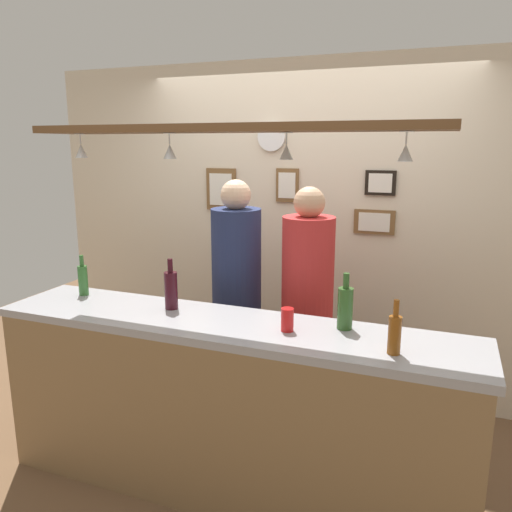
# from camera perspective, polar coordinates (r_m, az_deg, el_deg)

# --- Properties ---
(ground_plane) EXTENTS (8.00, 8.00, 0.00)m
(ground_plane) POSITION_cam_1_polar(r_m,az_deg,el_deg) (3.51, -0.64, -21.55)
(ground_plane) COLOR brown
(back_wall) EXTENTS (4.40, 0.06, 2.60)m
(back_wall) POSITION_cam_1_polar(r_m,az_deg,el_deg) (4.00, 5.20, 2.94)
(back_wall) COLOR beige
(back_wall) RESTS_ON ground_plane
(bar_counter) EXTENTS (2.70, 0.55, 1.02)m
(bar_counter) POSITION_cam_1_polar(r_m,az_deg,el_deg) (2.75, -4.72, -15.08)
(bar_counter) COLOR #99999E
(bar_counter) RESTS_ON ground_plane
(overhead_glass_rack) EXTENTS (2.20, 0.36, 0.04)m
(overhead_glass_rack) POSITION_cam_1_polar(r_m,az_deg,el_deg) (2.63, -3.26, 14.30)
(overhead_glass_rack) COLOR brown
(hanging_wineglass_far_left) EXTENTS (0.07, 0.07, 0.13)m
(hanging_wineglass_far_left) POSITION_cam_1_polar(r_m,az_deg,el_deg) (3.04, -19.25, 11.30)
(hanging_wineglass_far_left) COLOR silver
(hanging_wineglass_far_left) RESTS_ON overhead_glass_rack
(hanging_wineglass_left) EXTENTS (0.07, 0.07, 0.13)m
(hanging_wineglass_left) POSITION_cam_1_polar(r_m,az_deg,el_deg) (2.71, -9.77, 11.73)
(hanging_wineglass_left) COLOR silver
(hanging_wineglass_left) RESTS_ON overhead_glass_rack
(hanging_wineglass_center_left) EXTENTS (0.07, 0.07, 0.13)m
(hanging_wineglass_center_left) POSITION_cam_1_polar(r_m,az_deg,el_deg) (2.55, 3.47, 11.84)
(hanging_wineglass_center_left) COLOR silver
(hanging_wineglass_center_left) RESTS_ON overhead_glass_rack
(hanging_wineglass_center) EXTENTS (0.07, 0.07, 0.13)m
(hanging_wineglass_center) POSITION_cam_1_polar(r_m,az_deg,el_deg) (2.37, 16.64, 11.29)
(hanging_wineglass_center) COLOR silver
(hanging_wineglass_center) RESTS_ON overhead_glass_rack
(person_middle_navy_shirt) EXTENTS (0.34, 0.34, 1.74)m
(person_middle_navy_shirt) POSITION_cam_1_polar(r_m,az_deg,el_deg) (3.46, -2.22, -2.73)
(person_middle_navy_shirt) COLOR #2D334C
(person_middle_navy_shirt) RESTS_ON ground_plane
(person_right_red_shirt) EXTENTS (0.34, 0.34, 1.71)m
(person_right_red_shirt) POSITION_cam_1_polar(r_m,az_deg,el_deg) (3.31, 5.86, -3.90)
(person_right_red_shirt) COLOR #2D334C
(person_right_red_shirt) RESTS_ON ground_plane
(bottle_wine_dark_red) EXTENTS (0.08, 0.08, 0.30)m
(bottle_wine_dark_red) POSITION_cam_1_polar(r_m,az_deg,el_deg) (2.97, -9.64, -3.74)
(bottle_wine_dark_red) COLOR #380F19
(bottle_wine_dark_red) RESTS_ON bar_counter
(bottle_beer_amber_tall) EXTENTS (0.06, 0.06, 0.26)m
(bottle_beer_amber_tall) POSITION_cam_1_polar(r_m,az_deg,el_deg) (2.40, 15.48, -8.46)
(bottle_beer_amber_tall) COLOR brown
(bottle_beer_amber_tall) RESTS_ON bar_counter
(bottle_champagne_green) EXTENTS (0.08, 0.08, 0.30)m
(bottle_champagne_green) POSITION_cam_1_polar(r_m,az_deg,el_deg) (2.65, 10.10, -5.73)
(bottle_champagne_green) COLOR #2D5623
(bottle_champagne_green) RESTS_ON bar_counter
(bottle_beer_green_import) EXTENTS (0.06, 0.06, 0.26)m
(bottle_beer_green_import) POSITION_cam_1_polar(r_m,az_deg,el_deg) (3.38, -19.07, -2.51)
(bottle_beer_green_import) COLOR #336B2D
(bottle_beer_green_import) RESTS_ON bar_counter
(drink_can) EXTENTS (0.07, 0.07, 0.12)m
(drink_can) POSITION_cam_1_polar(r_m,az_deg,el_deg) (2.61, 3.58, -7.24)
(drink_can) COLOR red
(drink_can) RESTS_ON bar_counter
(picture_frame_caricature) EXTENTS (0.26, 0.02, 0.34)m
(picture_frame_caricature) POSITION_cam_1_polar(r_m,az_deg,el_deg) (4.16, -3.98, 7.57)
(picture_frame_caricature) COLOR brown
(picture_frame_caricature) RESTS_ON back_wall
(picture_frame_upper_small) EXTENTS (0.22, 0.02, 0.18)m
(picture_frame_upper_small) POSITION_cam_1_polar(r_m,az_deg,el_deg) (3.79, 13.95, 8.07)
(picture_frame_upper_small) COLOR black
(picture_frame_upper_small) RESTS_ON back_wall
(picture_frame_crest) EXTENTS (0.18, 0.02, 0.26)m
(picture_frame_crest) POSITION_cam_1_polar(r_m,az_deg,el_deg) (3.95, 3.57, 8.02)
(picture_frame_crest) COLOR brown
(picture_frame_crest) RESTS_ON back_wall
(picture_frame_lower_pair) EXTENTS (0.30, 0.02, 0.18)m
(picture_frame_lower_pair) POSITION_cam_1_polar(r_m,az_deg,el_deg) (3.82, 13.29, 3.79)
(picture_frame_lower_pair) COLOR brown
(picture_frame_lower_pair) RESTS_ON back_wall
(wall_clock) EXTENTS (0.22, 0.03, 0.22)m
(wall_clock) POSITION_cam_1_polar(r_m,az_deg,el_deg) (3.97, 1.77, 13.41)
(wall_clock) COLOR white
(wall_clock) RESTS_ON back_wall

